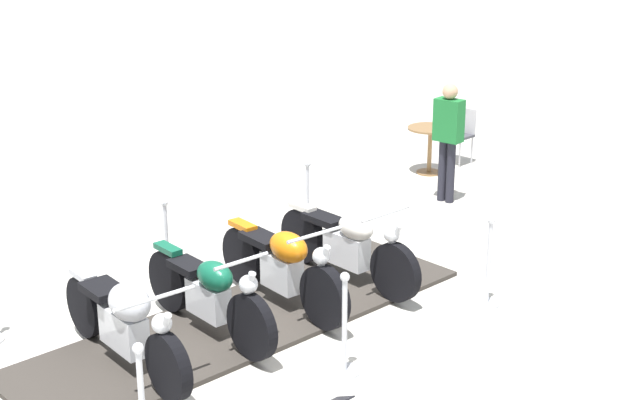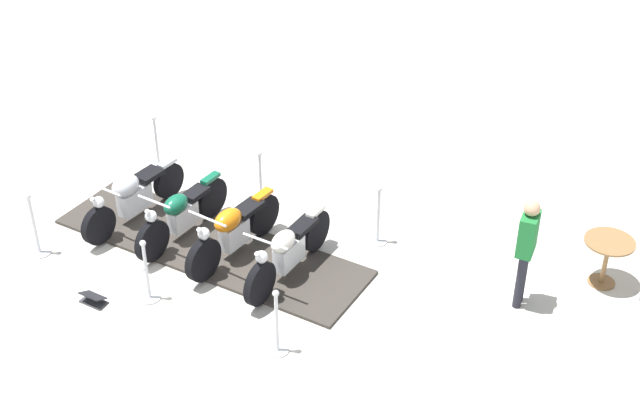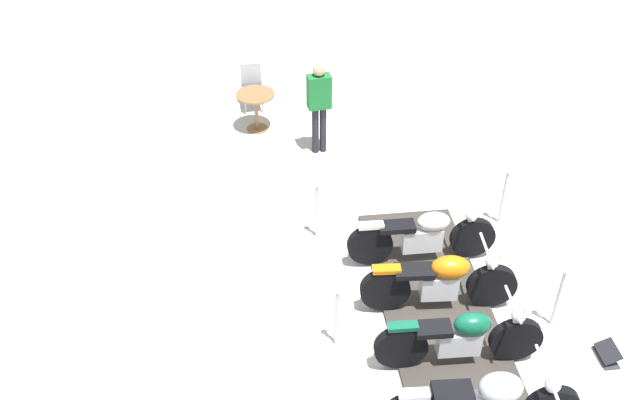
% 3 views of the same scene
% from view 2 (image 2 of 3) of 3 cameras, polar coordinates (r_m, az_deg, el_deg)
% --- Properties ---
extents(ground_plane, '(80.00, 80.00, 0.00)m').
position_cam_2_polar(ground_plane, '(13.69, -7.16, -3.08)').
color(ground_plane, beige).
extents(display_platform, '(5.31, 2.86, 0.05)m').
position_cam_2_polar(display_platform, '(13.68, -7.17, -2.99)').
color(display_platform, '#38332D').
rests_on(display_platform, ground_plane).
extents(motorcycle_chrome, '(1.03, 2.12, 0.92)m').
position_cam_2_polar(motorcycle_chrome, '(14.19, -12.12, 0.30)').
color(motorcycle_chrome, black).
rests_on(motorcycle_chrome, display_platform).
extents(motorcycle_forest, '(0.87, 2.02, 0.97)m').
position_cam_2_polar(motorcycle_forest, '(13.65, -9.01, -0.86)').
color(motorcycle_forest, black).
rests_on(motorcycle_forest, display_platform).
extents(motorcycle_copper, '(0.95, 2.01, 0.98)m').
position_cam_2_polar(motorcycle_copper, '(13.14, -5.69, -1.96)').
color(motorcycle_copper, black).
rests_on(motorcycle_copper, display_platform).
extents(motorcycle_cream, '(0.90, 2.10, 0.96)m').
position_cam_2_polar(motorcycle_cream, '(12.69, -2.11, -3.31)').
color(motorcycle_cream, black).
rests_on(motorcycle_cream, display_platform).
extents(stanchion_left_rear, '(0.30, 0.30, 1.02)m').
position_cam_2_polar(stanchion_left_rear, '(13.53, 3.80, -1.53)').
color(stanchion_left_rear, silver).
rests_on(stanchion_left_rear, ground_plane).
extents(stanchion_left_mid, '(0.30, 0.30, 1.01)m').
position_cam_2_polar(stanchion_left_mid, '(14.46, -3.87, 0.89)').
color(stanchion_left_mid, silver).
rests_on(stanchion_left_mid, ground_plane).
extents(stanchion_right_front, '(0.35, 0.35, 1.08)m').
position_cam_2_polar(stanchion_right_front, '(13.96, -17.98, -2.20)').
color(stanchion_right_front, silver).
rests_on(stanchion_right_front, ground_plane).
extents(stanchion_left_front, '(0.33, 0.33, 1.08)m').
position_cam_2_polar(stanchion_left_front, '(15.63, -10.51, 3.01)').
color(stanchion_left_front, silver).
rests_on(stanchion_left_front, ground_plane).
extents(stanchion_right_rear, '(0.30, 0.30, 1.02)m').
position_cam_2_polar(stanchion_right_rear, '(11.55, -2.81, -8.50)').
color(stanchion_right_rear, silver).
rests_on(stanchion_right_rear, ground_plane).
extents(stanchion_right_mid, '(0.31, 0.31, 1.01)m').
position_cam_2_polar(stanchion_right_mid, '(12.63, -11.15, -5.10)').
color(stanchion_right_mid, silver).
rests_on(stanchion_right_mid, ground_plane).
extents(info_placard, '(0.43, 0.31, 0.19)m').
position_cam_2_polar(info_placard, '(12.89, -14.53, -6.29)').
color(info_placard, '#333338').
rests_on(info_placard, ground_plane).
extents(cafe_table, '(0.72, 0.72, 0.75)m').
position_cam_2_polar(cafe_table, '(13.21, 18.21, -3.21)').
color(cafe_table, olive).
rests_on(cafe_table, ground_plane).
extents(bystander_person, '(0.28, 0.43, 1.73)m').
position_cam_2_polar(bystander_person, '(12.21, 13.29, -2.80)').
color(bystander_person, '#23232D').
rests_on(bystander_person, ground_plane).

